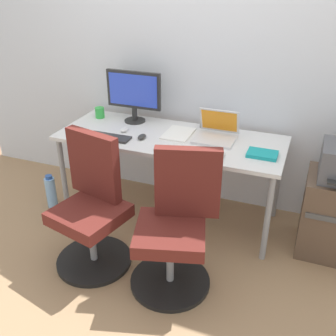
{
  "coord_description": "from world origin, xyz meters",
  "views": [
    {
      "loc": [
        1.0,
        -2.64,
        1.92
      ],
      "look_at": [
        0.0,
        -0.05,
        0.47
      ],
      "focal_mm": 41.67,
      "sensor_mm": 36.0,
      "label": 1
    }
  ],
  "objects_px": {
    "office_chair_right": "(176,227)",
    "desktop_monitor": "(134,93)",
    "office_chair_left": "(92,208)",
    "open_laptop": "(216,132)",
    "coffee_mug": "(100,113)",
    "water_bottle_on_floor": "(51,192)"
  },
  "relations": [
    {
      "from": "desktop_monitor",
      "to": "open_laptop",
      "type": "relative_size",
      "value": 1.55
    },
    {
      "from": "office_chair_right",
      "to": "open_laptop",
      "type": "height_order",
      "value": "open_laptop"
    },
    {
      "from": "office_chair_right",
      "to": "coffee_mug",
      "type": "xyz_separation_m",
      "value": [
        -1.04,
        0.9,
        0.35
      ]
    },
    {
      "from": "office_chair_left",
      "to": "desktop_monitor",
      "type": "bearing_deg",
      "value": 95.89
    },
    {
      "from": "open_laptop",
      "to": "coffee_mug",
      "type": "relative_size",
      "value": 3.37
    },
    {
      "from": "office_chair_right",
      "to": "desktop_monitor",
      "type": "relative_size",
      "value": 1.96
    },
    {
      "from": "desktop_monitor",
      "to": "open_laptop",
      "type": "xyz_separation_m",
      "value": [
        0.75,
        -0.12,
        -0.2
      ]
    },
    {
      "from": "office_chair_left",
      "to": "coffee_mug",
      "type": "xyz_separation_m",
      "value": [
        -0.42,
        0.89,
        0.35
      ]
    },
    {
      "from": "water_bottle_on_floor",
      "to": "desktop_monitor",
      "type": "distance_m",
      "value": 1.14
    },
    {
      "from": "desktop_monitor",
      "to": "coffee_mug",
      "type": "xyz_separation_m",
      "value": [
        -0.33,
        -0.03,
        -0.2
      ]
    },
    {
      "from": "office_chair_left",
      "to": "coffee_mug",
      "type": "relative_size",
      "value": 10.22
    },
    {
      "from": "open_laptop",
      "to": "coffee_mug",
      "type": "xyz_separation_m",
      "value": [
        -1.07,
        0.09,
        -0.01
      ]
    },
    {
      "from": "office_chair_right",
      "to": "desktop_monitor",
      "type": "height_order",
      "value": "desktop_monitor"
    },
    {
      "from": "office_chair_left",
      "to": "water_bottle_on_floor",
      "type": "height_order",
      "value": "office_chair_left"
    },
    {
      "from": "office_chair_left",
      "to": "water_bottle_on_floor",
      "type": "distance_m",
      "value": 0.89
    },
    {
      "from": "office_chair_left",
      "to": "desktop_monitor",
      "type": "relative_size",
      "value": 1.96
    },
    {
      "from": "office_chair_left",
      "to": "open_laptop",
      "type": "height_order",
      "value": "open_laptop"
    },
    {
      "from": "office_chair_left",
      "to": "coffee_mug",
      "type": "distance_m",
      "value": 1.05
    },
    {
      "from": "coffee_mug",
      "to": "open_laptop",
      "type": "bearing_deg",
      "value": -4.85
    },
    {
      "from": "water_bottle_on_floor",
      "to": "coffee_mug",
      "type": "xyz_separation_m",
      "value": [
        0.3,
        0.44,
        0.63
      ]
    },
    {
      "from": "desktop_monitor",
      "to": "open_laptop",
      "type": "distance_m",
      "value": 0.78
    },
    {
      "from": "office_chair_left",
      "to": "office_chair_right",
      "type": "bearing_deg",
      "value": -0.06
    }
  ]
}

